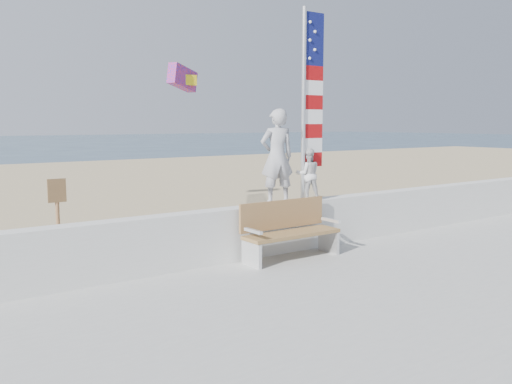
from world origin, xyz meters
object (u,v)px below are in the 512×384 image
(adult, at_px, (277,156))
(child, at_px, (308,174))
(bench, at_px, (289,229))
(flag, at_px, (309,97))

(adult, height_order, child, adult)
(bench, bearing_deg, child, 29.26)
(child, relative_size, bench, 0.54)
(child, xyz_separation_m, bench, (-0.81, -0.45, -0.87))
(child, distance_m, bench, 1.28)
(adult, distance_m, flag, 1.29)
(adult, relative_size, child, 1.75)
(bench, xyz_separation_m, flag, (0.81, 0.45, 2.30))
(child, bearing_deg, adult, 23.63)
(bench, bearing_deg, flag, 29.22)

